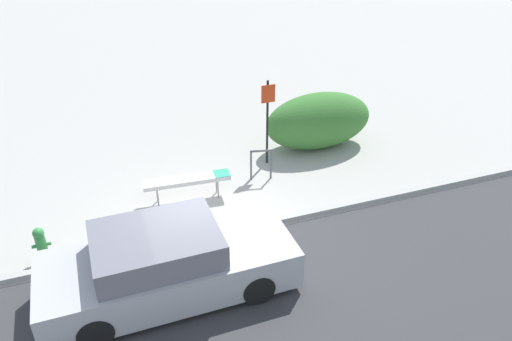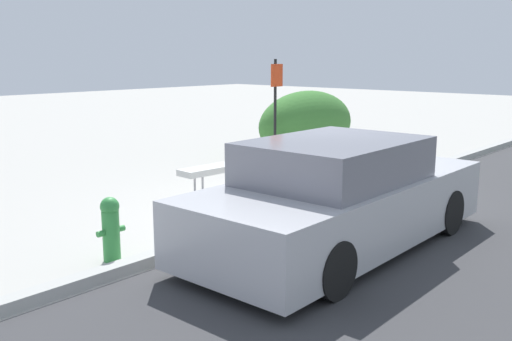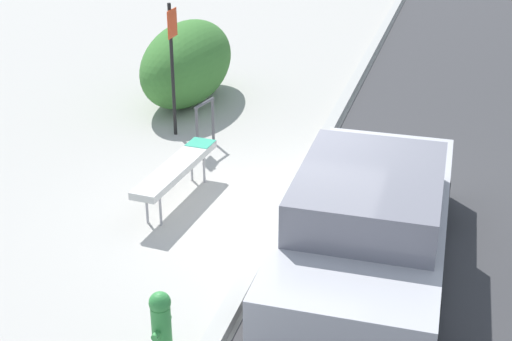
{
  "view_description": "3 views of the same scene",
  "coord_description": "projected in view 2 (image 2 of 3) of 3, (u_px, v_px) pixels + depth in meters",
  "views": [
    {
      "loc": [
        -1.89,
        -8.19,
        6.62
      ],
      "look_at": [
        1.43,
        1.09,
        0.75
      ],
      "focal_mm": 35.0,
      "sensor_mm": 36.0,
      "label": 1
    },
    {
      "loc": [
        -6.9,
        -5.04,
        2.34
      ],
      "look_at": [
        -0.66,
        0.51,
        0.68
      ],
      "focal_mm": 40.0,
      "sensor_mm": 36.0,
      "label": 2
    },
    {
      "loc": [
        -8.48,
        -2.08,
        4.74
      ],
      "look_at": [
        -0.54,
        0.27,
        0.86
      ],
      "focal_mm": 50.0,
      "sensor_mm": 36.0,
      "label": 3
    }
  ],
  "objects": [
    {
      "name": "sign_post",
      "position": [
        276.0,
        104.0,
        11.85
      ],
      "size": [
        0.36,
        0.08,
        2.3
      ],
      "color": "black",
      "rests_on": "ground_plane"
    },
    {
      "name": "bench",
      "position": [
        232.0,
        166.0,
        9.65
      ],
      "size": [
        2.03,
        0.52,
        0.59
      ],
      "rotation": [
        0.0,
        0.0,
        -0.07
      ],
      "color": "#99999E",
      "rests_on": "ground_plane"
    },
    {
      "name": "shrub_hedge",
      "position": [
        307.0,
        124.0,
        13.46
      ],
      "size": [
        3.05,
        1.46,
        1.57
      ],
      "color": "#3D7A33",
      "rests_on": "ground_plane"
    },
    {
      "name": "bike_rack",
      "position": [
        289.0,
        152.0,
        11.24
      ],
      "size": [
        0.55,
        0.16,
        0.83
      ],
      "rotation": [
        0.0,
        0.0,
        -0.2
      ],
      "color": "#515156",
      "rests_on": "ground_plane"
    },
    {
      "name": "ground_plane",
      "position": [
        309.0,
        211.0,
        8.79
      ],
      "size": [
        60.0,
        60.0,
        0.0
      ],
      "primitive_type": "plane",
      "color": "#ADAAA3"
    },
    {
      "name": "parked_car_near",
      "position": [
        340.0,
        198.0,
        7.02
      ],
      "size": [
        4.52,
        1.84,
        1.38
      ],
      "rotation": [
        0.0,
        0.0,
        0.01
      ],
      "color": "black",
      "rests_on": "ground_plane"
    },
    {
      "name": "curb",
      "position": [
        309.0,
        207.0,
        8.78
      ],
      "size": [
        60.0,
        0.2,
        0.13
      ],
      "color": "#A8A8A3",
      "rests_on": "ground_plane"
    },
    {
      "name": "fire_hydrant",
      "position": [
        111.0,
        227.0,
        6.59
      ],
      "size": [
        0.36,
        0.22,
        0.77
      ],
      "color": "#338C3F",
      "rests_on": "ground_plane"
    }
  ]
}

